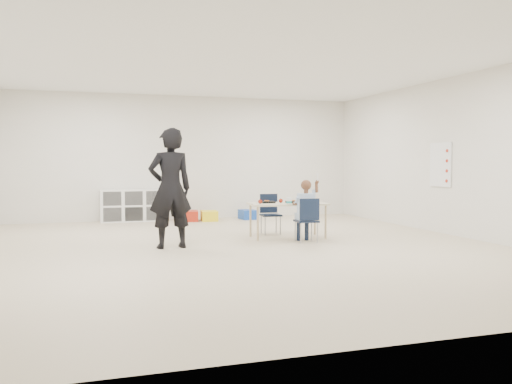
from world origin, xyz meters
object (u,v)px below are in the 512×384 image
object	(u,v)px
chair_near	(306,220)
child	(306,207)
adult	(170,188)
table	(288,220)
cubby_shelf	(133,205)

from	to	relation	value
chair_near	child	world-z (taller)	child
chair_near	adult	distance (m)	2.26
adult	chair_near	bearing A→B (deg)	172.88
table	adult	size ratio (longest dim) A/B	0.75
chair_near	child	xyz separation A→B (m)	(0.00, 0.00, 0.21)
table	cubby_shelf	world-z (taller)	cubby_shelf
chair_near	cubby_shelf	world-z (taller)	chair_near
table	child	bearing A→B (deg)	-74.63
cubby_shelf	adult	world-z (taller)	adult
chair_near	adult	size ratio (longest dim) A/B	0.40
child	adult	world-z (taller)	adult
chair_near	adult	bearing A→B (deg)	-177.12
child	adult	size ratio (longest dim) A/B	0.63
table	child	distance (m)	0.62
table	chair_near	world-z (taller)	chair_near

